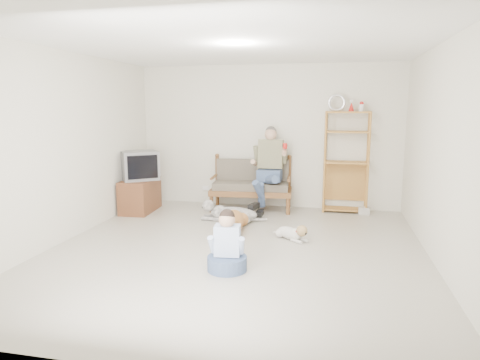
% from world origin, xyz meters
% --- Properties ---
extents(floor, '(5.50, 5.50, 0.00)m').
position_xyz_m(floor, '(0.00, 0.00, 0.00)').
color(floor, beige).
rests_on(floor, ground).
extents(ceiling, '(5.50, 5.50, 0.00)m').
position_xyz_m(ceiling, '(0.00, 0.00, 2.70)').
color(ceiling, white).
rests_on(ceiling, ground).
extents(wall_back, '(5.00, 0.00, 5.00)m').
position_xyz_m(wall_back, '(0.00, 2.75, 1.35)').
color(wall_back, beige).
rests_on(wall_back, ground).
extents(wall_front, '(5.00, 0.00, 5.00)m').
position_xyz_m(wall_front, '(0.00, -2.75, 1.35)').
color(wall_front, beige).
rests_on(wall_front, ground).
extents(wall_left, '(0.00, 5.50, 5.50)m').
position_xyz_m(wall_left, '(-2.50, 0.00, 1.35)').
color(wall_left, beige).
rests_on(wall_left, ground).
extents(wall_right, '(0.00, 5.50, 5.50)m').
position_xyz_m(wall_right, '(2.50, 0.00, 1.35)').
color(wall_right, beige).
rests_on(wall_right, ground).
extents(loveseat, '(1.55, 0.82, 0.95)m').
position_xyz_m(loveseat, '(-0.24, 2.41, 0.49)').
color(loveseat, brown).
rests_on(loveseat, ground).
extents(man, '(0.59, 0.85, 1.37)m').
position_xyz_m(man, '(0.08, 2.20, 0.72)').
color(man, '#495C85').
rests_on(man, loveseat).
extents(etagere, '(0.82, 0.36, 2.14)m').
position_xyz_m(etagere, '(1.47, 2.55, 0.94)').
color(etagere, '#B58A39').
rests_on(etagere, ground).
extents(book_stack, '(0.22, 0.17, 0.13)m').
position_xyz_m(book_stack, '(1.83, 2.43, 0.06)').
color(book_stack, beige).
rests_on(book_stack, ground).
extents(tv_stand, '(0.54, 0.92, 0.60)m').
position_xyz_m(tv_stand, '(-2.23, 1.78, 0.30)').
color(tv_stand, brown).
rests_on(tv_stand, ground).
extents(crt_tv, '(0.80, 0.78, 0.52)m').
position_xyz_m(crt_tv, '(-2.20, 1.76, 0.86)').
color(crt_tv, slate).
rests_on(crt_tv, tv_stand).
extents(wall_outlet, '(0.12, 0.02, 0.08)m').
position_xyz_m(wall_outlet, '(-1.25, 2.73, 0.30)').
color(wall_outlet, white).
rests_on(wall_outlet, ground).
extents(golden_retriever, '(0.49, 1.40, 0.43)m').
position_xyz_m(golden_retriever, '(-0.23, 0.76, 0.17)').
color(golden_retriever, '#B4723E').
rests_on(golden_retriever, ground).
extents(shaggy_dog, '(1.18, 0.28, 0.35)m').
position_xyz_m(shaggy_dog, '(-0.48, 1.47, 0.14)').
color(shaggy_dog, white).
rests_on(shaggy_dog, ground).
extents(terrier, '(0.57, 0.48, 0.26)m').
position_xyz_m(terrier, '(0.71, 0.63, 0.11)').
color(terrier, silver).
rests_on(terrier, ground).
extents(child, '(0.47, 0.47, 0.74)m').
position_xyz_m(child, '(0.05, -0.70, 0.27)').
color(child, '#495C85').
rests_on(child, ground).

